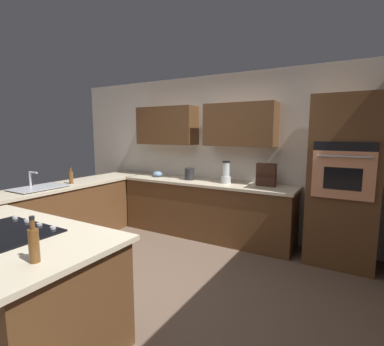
% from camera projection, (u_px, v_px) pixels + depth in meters
% --- Properties ---
extents(ground_plane, '(14.00, 14.00, 0.00)m').
position_uv_depth(ground_plane, '(142.00, 284.00, 3.22)').
color(ground_plane, brown).
extents(wall_back, '(6.00, 0.44, 2.60)m').
position_uv_depth(wall_back, '(217.00, 148.00, 4.81)').
color(wall_back, silver).
rests_on(wall_back, ground).
extents(lower_cabinets_back, '(2.80, 0.60, 0.86)m').
position_uv_depth(lower_cabinets_back, '(205.00, 210.00, 4.68)').
color(lower_cabinets_back, brown).
rests_on(lower_cabinets_back, ground).
extents(countertop_back, '(2.84, 0.64, 0.04)m').
position_uv_depth(countertop_back, '(205.00, 183.00, 4.62)').
color(countertop_back, beige).
rests_on(countertop_back, lower_cabinets_back).
extents(lower_cabinets_side, '(0.60, 2.90, 0.86)m').
position_uv_depth(lower_cabinets_side, '(74.00, 212.00, 4.54)').
color(lower_cabinets_side, brown).
rests_on(lower_cabinets_side, ground).
extents(countertop_side, '(0.64, 2.94, 0.04)m').
position_uv_depth(countertop_side, '(72.00, 184.00, 4.47)').
color(countertop_side, beige).
rests_on(countertop_side, lower_cabinets_side).
extents(island_base, '(1.78, 0.92, 0.86)m').
position_uv_depth(island_base, '(10.00, 290.00, 2.31)').
color(island_base, brown).
rests_on(island_base, ground).
extents(island_top, '(1.86, 1.00, 0.04)m').
position_uv_depth(island_top, '(5.00, 236.00, 2.25)').
color(island_top, beige).
rests_on(island_top, island_base).
extents(wall_oven, '(0.80, 0.66, 2.13)m').
position_uv_depth(wall_oven, '(343.00, 181.00, 3.62)').
color(wall_oven, brown).
rests_on(wall_oven, ground).
extents(sink_unit, '(0.46, 0.70, 0.23)m').
position_uv_depth(sink_unit, '(39.00, 187.00, 4.02)').
color(sink_unit, '#515456').
rests_on(sink_unit, countertop_side).
extents(cooktop, '(0.76, 0.56, 0.03)m').
position_uv_depth(cooktop, '(5.00, 232.00, 2.25)').
color(cooktop, black).
rests_on(cooktop, island_top).
extents(blender, '(0.15, 0.15, 0.34)m').
position_uv_depth(blender, '(226.00, 174.00, 4.43)').
color(blender, silver).
rests_on(blender, countertop_back).
extents(mixing_bowl, '(0.18, 0.18, 0.10)m').
position_uv_depth(mixing_bowl, '(158.00, 174.00, 5.09)').
color(mixing_bowl, '#668CB2').
rests_on(mixing_bowl, countertop_back).
extents(spice_rack, '(0.28, 0.11, 0.33)m').
position_uv_depth(spice_rack, '(266.00, 175.00, 4.19)').
color(spice_rack, '#381E14').
rests_on(spice_rack, countertop_back).
extents(kettle, '(0.16, 0.16, 0.19)m').
position_uv_depth(kettle, '(190.00, 174.00, 4.76)').
color(kettle, '#262628').
rests_on(kettle, countertop_back).
extents(dish_soap_bottle, '(0.06, 0.06, 0.27)m').
position_uv_depth(dish_soap_bottle, '(71.00, 177.00, 4.39)').
color(dish_soap_bottle, brown).
rests_on(dish_soap_bottle, countertop_side).
extents(second_bottle, '(0.06, 0.06, 0.29)m').
position_uv_depth(second_bottle, '(34.00, 244.00, 1.73)').
color(second_bottle, brown).
rests_on(second_bottle, island_top).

